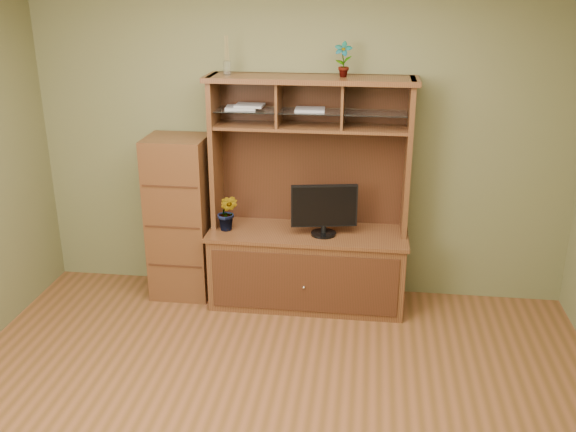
# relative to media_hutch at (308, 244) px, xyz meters

# --- Properties ---
(room) EXTENTS (4.54, 4.04, 2.74)m
(room) POSITION_rel_media_hutch_xyz_m (-0.09, -1.73, 0.83)
(room) COLOR brown
(room) RESTS_ON ground
(media_hutch) EXTENTS (1.66, 0.61, 1.90)m
(media_hutch) POSITION_rel_media_hutch_xyz_m (0.00, 0.00, 0.00)
(media_hutch) COLOR #4B2615
(media_hutch) RESTS_ON room
(monitor) EXTENTS (0.53, 0.21, 0.42)m
(monitor) POSITION_rel_media_hutch_xyz_m (0.13, -0.08, 0.35)
(monitor) COLOR black
(monitor) RESTS_ON media_hutch
(orchid_plant) EXTENTS (0.19, 0.16, 0.31)m
(orchid_plant) POSITION_rel_media_hutch_xyz_m (-0.66, -0.08, 0.28)
(orchid_plant) COLOR #35561D
(orchid_plant) RESTS_ON media_hutch
(top_plant) EXTENTS (0.15, 0.12, 0.27)m
(top_plant) POSITION_rel_media_hutch_xyz_m (0.24, 0.08, 1.51)
(top_plant) COLOR #286322
(top_plant) RESTS_ON media_hutch
(reed_diffuser) EXTENTS (0.06, 0.06, 0.30)m
(reed_diffuser) POSITION_rel_media_hutch_xyz_m (-0.66, 0.08, 1.50)
(reed_diffuser) COLOR silver
(reed_diffuser) RESTS_ON media_hutch
(magazines) EXTENTS (0.80, 0.20, 0.04)m
(magazines) POSITION_rel_media_hutch_xyz_m (-0.36, 0.08, 1.13)
(magazines) COLOR #A7A7AC
(magazines) RESTS_ON media_hutch
(side_cabinet) EXTENTS (0.50, 0.46, 1.40)m
(side_cabinet) POSITION_rel_media_hutch_xyz_m (-1.10, 0.03, 0.18)
(side_cabinet) COLOR #4B2615
(side_cabinet) RESTS_ON room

